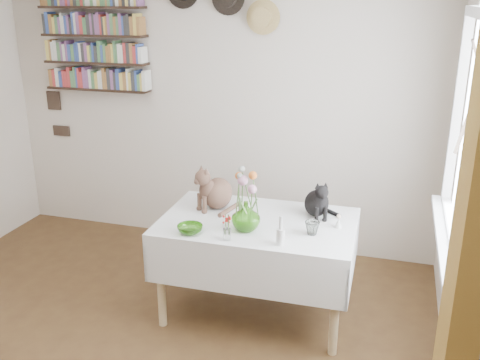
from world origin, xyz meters
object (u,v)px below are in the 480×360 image
(tabby_cat, at_px, (218,185))
(black_cat, at_px, (317,196))
(flower_vase, at_px, (246,216))
(dining_table, at_px, (257,244))
(bookshelf_unit, at_px, (94,40))

(tabby_cat, height_order, black_cat, tabby_cat)
(tabby_cat, height_order, flower_vase, tabby_cat)
(tabby_cat, relative_size, flower_vase, 1.71)
(flower_vase, bearing_deg, dining_table, 78.15)
(dining_table, height_order, tabby_cat, tabby_cat)
(tabby_cat, relative_size, black_cat, 1.21)
(black_cat, xyz_separation_m, flower_vase, (-0.41, -0.40, -0.04))
(dining_table, relative_size, bookshelf_unit, 1.37)
(bookshelf_unit, bearing_deg, tabby_cat, -30.92)
(tabby_cat, distance_m, bookshelf_unit, 1.94)
(flower_vase, xyz_separation_m, bookshelf_unit, (-1.77, 1.21, 1.02))
(tabby_cat, xyz_separation_m, flower_vase, (0.31, -0.34, -0.07))
(dining_table, relative_size, black_cat, 4.82)
(tabby_cat, xyz_separation_m, bookshelf_unit, (-1.46, 0.87, 0.94))
(dining_table, height_order, bookshelf_unit, bookshelf_unit)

